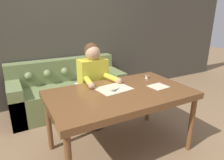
{
  "coord_description": "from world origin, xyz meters",
  "views": [
    {
      "loc": [
        -0.95,
        -1.68,
        1.58
      ],
      "look_at": [
        0.08,
        0.21,
        0.85
      ],
      "focal_mm": 32.0,
      "sensor_mm": 36.0,
      "label": 1
    }
  ],
  "objects": [
    {
      "name": "pattern_paper_main",
      "position": [
        0.09,
        0.18,
        0.75
      ],
      "size": [
        0.41,
        0.33,
        0.0
      ],
      "color": "beige",
      "rests_on": "dining_table"
    },
    {
      "name": "person",
      "position": [
        0.05,
        0.68,
        0.61
      ],
      "size": [
        0.44,
        0.57,
        1.21
      ],
      "color": "#33281E",
      "rests_on": "ground_plane"
    },
    {
      "name": "thread_spool",
      "position": [
        0.65,
        0.31,
        0.77
      ],
      "size": [
        0.04,
        0.04,
        0.05
      ],
      "color": "beige",
      "rests_on": "dining_table"
    },
    {
      "name": "wall_back",
      "position": [
        0.0,
        1.86,
        1.3
      ],
      "size": [
        8.0,
        0.06,
        2.6
      ],
      "color": "#474238",
      "rests_on": "ground_plane"
    },
    {
      "name": "pattern_paper_offcut",
      "position": [
        0.58,
        -0.01,
        0.75
      ],
      "size": [
        0.22,
        0.2,
        0.0
      ],
      "color": "beige",
      "rests_on": "dining_table"
    },
    {
      "name": "couch",
      "position": [
        -0.1,
        1.47,
        0.3
      ],
      "size": [
        1.84,
        0.78,
        0.82
      ],
      "color": "olive",
      "rests_on": "ground_plane"
    },
    {
      "name": "scissors",
      "position": [
        0.1,
        0.14,
        0.75
      ],
      "size": [
        0.23,
        0.14,
        0.01
      ],
      "color": "silver",
      "rests_on": "dining_table"
    },
    {
      "name": "dining_table",
      "position": [
        0.11,
        0.07,
        0.68
      ],
      "size": [
        1.58,
        0.92,
        0.75
      ],
      "color": "brown",
      "rests_on": "ground_plane"
    },
    {
      "name": "ground_plane",
      "position": [
        0.0,
        0.0,
        0.0
      ],
      "size": [
        16.0,
        16.0,
        0.0
      ],
      "primitive_type": "plane",
      "color": "#846647"
    }
  ]
}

